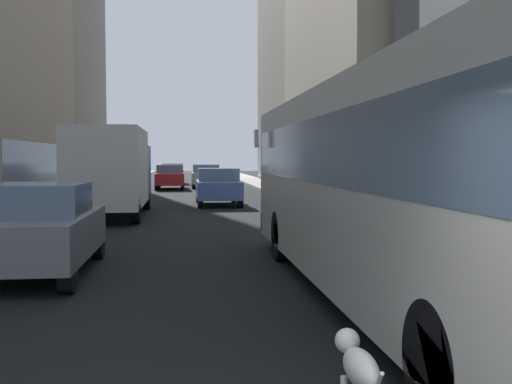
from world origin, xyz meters
The scene contains 13 objects.
ground_plane centered at (0.00, 35.00, 0.00)m, with size 120.00×120.00×0.00m, color black.
sidewalk_left centered at (-5.70, 35.00, 0.07)m, with size 2.40×110.00×0.15m, color #9E9991.
sidewalk_right centered at (5.70, 35.00, 0.07)m, with size 2.40×110.00×0.15m, color #ADA89E.
building_right_mid centered at (11.90, 27.97, 10.22)m, with size 11.46×16.43×20.46m.
building_right_far centered at (11.90, 45.74, 14.06)m, with size 10.59×17.23×28.13m.
transit_bus centered at (2.80, 5.83, 1.78)m, with size 2.78×11.53×3.05m.
car_black_suv centered at (-1.20, 46.47, 0.82)m, with size 1.82×3.93×1.62m.
car_blue_hatchback centered at (1.20, 23.90, 0.82)m, with size 1.86×4.11×1.62m.
car_grey_wagon centered at (-2.80, 8.35, 0.82)m, with size 1.75×4.06×1.62m.
car_red_coupe centered at (-1.20, 38.04, 0.83)m, with size 1.85×4.79×1.62m.
car_silver_sedan centered at (1.20, 39.45, 0.82)m, with size 1.92×4.00×1.62m.
box_truck centered at (-2.80, 19.17, 1.67)m, with size 2.30×7.50×3.05m.
dalmatian_dog centered at (1.00, 1.65, 0.51)m, with size 0.22×0.96×0.72m.
Camera 1 is at (-0.27, -2.64, 2.06)m, focal length 42.67 mm.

